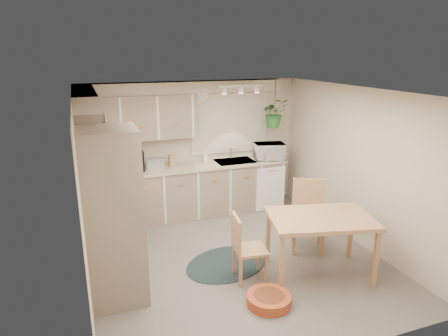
% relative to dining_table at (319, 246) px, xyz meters
% --- Properties ---
extents(floor, '(4.20, 4.20, 0.00)m').
position_rel_dining_table_xyz_m(floor, '(-0.89, 0.75, -0.42)').
color(floor, slate).
rests_on(floor, ground).
extents(ceiling, '(4.20, 4.20, 0.00)m').
position_rel_dining_table_xyz_m(ceiling, '(-0.89, 0.75, 1.98)').
color(ceiling, silver).
rests_on(ceiling, wall_back).
extents(wall_back, '(4.00, 0.04, 2.40)m').
position_rel_dining_table_xyz_m(wall_back, '(-0.89, 2.85, 0.78)').
color(wall_back, '#BEB09D').
rests_on(wall_back, floor).
extents(wall_front, '(4.00, 0.04, 2.40)m').
position_rel_dining_table_xyz_m(wall_front, '(-0.89, -1.35, 0.78)').
color(wall_front, '#BEB09D').
rests_on(wall_front, floor).
extents(wall_left, '(0.04, 4.20, 2.40)m').
position_rel_dining_table_xyz_m(wall_left, '(-2.89, 0.75, 0.78)').
color(wall_left, '#BEB09D').
rests_on(wall_left, floor).
extents(wall_right, '(0.04, 4.20, 2.40)m').
position_rel_dining_table_xyz_m(wall_right, '(1.11, 0.75, 0.78)').
color(wall_right, '#BEB09D').
rests_on(wall_right, floor).
extents(base_cab_left, '(0.60, 1.85, 0.90)m').
position_rel_dining_table_xyz_m(base_cab_left, '(-2.59, 1.63, 0.03)').
color(base_cab_left, gray).
rests_on(base_cab_left, floor).
extents(base_cab_back, '(3.60, 0.60, 0.90)m').
position_rel_dining_table_xyz_m(base_cab_back, '(-1.09, 2.55, 0.03)').
color(base_cab_back, gray).
rests_on(base_cab_back, floor).
extents(counter_left, '(0.64, 1.89, 0.04)m').
position_rel_dining_table_xyz_m(counter_left, '(-2.58, 1.63, 0.50)').
color(counter_left, beige).
rests_on(counter_left, base_cab_left).
extents(counter_back, '(3.64, 0.64, 0.04)m').
position_rel_dining_table_xyz_m(counter_back, '(-1.09, 2.54, 0.50)').
color(counter_back, beige).
rests_on(counter_back, base_cab_back).
extents(oven_stack, '(0.65, 0.65, 2.10)m').
position_rel_dining_table_xyz_m(oven_stack, '(-2.57, 0.38, 0.63)').
color(oven_stack, gray).
rests_on(oven_stack, floor).
extents(wall_oven_face, '(0.02, 0.56, 0.58)m').
position_rel_dining_table_xyz_m(wall_oven_face, '(-2.25, 0.38, 0.63)').
color(wall_oven_face, white).
rests_on(wall_oven_face, oven_stack).
extents(upper_cab_left, '(0.35, 2.00, 0.75)m').
position_rel_dining_table_xyz_m(upper_cab_left, '(-2.72, 1.75, 1.41)').
color(upper_cab_left, gray).
rests_on(upper_cab_left, wall_left).
extents(upper_cab_back, '(2.00, 0.35, 0.75)m').
position_rel_dining_table_xyz_m(upper_cab_back, '(-1.89, 2.68, 1.41)').
color(upper_cab_back, gray).
rests_on(upper_cab_back, wall_back).
extents(soffit_left, '(0.30, 2.00, 0.20)m').
position_rel_dining_table_xyz_m(soffit_left, '(-2.74, 1.75, 1.88)').
color(soffit_left, '#BEB09D').
rests_on(soffit_left, wall_left).
extents(soffit_back, '(3.60, 0.30, 0.20)m').
position_rel_dining_table_xyz_m(soffit_back, '(-1.09, 2.70, 1.88)').
color(soffit_back, '#BEB09D').
rests_on(soffit_back, wall_back).
extents(cooktop, '(0.52, 0.58, 0.02)m').
position_rel_dining_table_xyz_m(cooktop, '(-2.57, 1.05, 0.53)').
color(cooktop, white).
rests_on(cooktop, counter_left).
extents(range_hood, '(0.40, 0.60, 0.14)m').
position_rel_dining_table_xyz_m(range_hood, '(-2.59, 1.05, 0.98)').
color(range_hood, white).
rests_on(range_hood, upper_cab_left).
extents(window_blinds, '(1.40, 0.02, 1.00)m').
position_rel_dining_table_xyz_m(window_blinds, '(-0.19, 2.82, 1.18)').
color(window_blinds, silver).
rests_on(window_blinds, wall_back).
extents(window_frame, '(1.50, 0.02, 1.10)m').
position_rel_dining_table_xyz_m(window_frame, '(-0.19, 2.83, 1.18)').
color(window_frame, beige).
rests_on(window_frame, wall_back).
extents(sink, '(0.70, 0.48, 0.10)m').
position_rel_dining_table_xyz_m(sink, '(-0.19, 2.55, 0.48)').
color(sink, '#A5A7AD').
rests_on(sink, counter_back).
extents(dishwasher_front, '(0.58, 0.02, 0.83)m').
position_rel_dining_table_xyz_m(dishwasher_front, '(0.41, 2.24, 0.01)').
color(dishwasher_front, white).
rests_on(dishwasher_front, base_cab_back).
extents(track_light_bar, '(0.80, 0.04, 0.04)m').
position_rel_dining_table_xyz_m(track_light_bar, '(-0.19, 2.30, 1.91)').
color(track_light_bar, white).
rests_on(track_light_bar, ceiling).
extents(wall_clock, '(0.30, 0.03, 0.30)m').
position_rel_dining_table_xyz_m(wall_clock, '(-0.74, 2.82, 1.76)').
color(wall_clock, gold).
rests_on(wall_clock, wall_back).
extents(dining_table, '(1.50, 1.18, 0.84)m').
position_rel_dining_table_xyz_m(dining_table, '(0.00, 0.00, 0.00)').
color(dining_table, tan).
rests_on(dining_table, floor).
extents(chair_left, '(0.48, 0.48, 0.90)m').
position_rel_dining_table_xyz_m(chair_left, '(-0.90, 0.21, 0.03)').
color(chair_left, tan).
rests_on(chair_left, floor).
extents(chair_back, '(0.66, 0.66, 1.05)m').
position_rel_dining_table_xyz_m(chair_back, '(0.24, 0.66, 0.11)').
color(chair_back, tan).
rests_on(chair_back, floor).
extents(braided_rug, '(1.48, 1.28, 0.01)m').
position_rel_dining_table_xyz_m(braided_rug, '(-1.06, 0.66, -0.41)').
color(braided_rug, black).
rests_on(braided_rug, floor).
extents(pet_bed, '(0.69, 0.69, 0.12)m').
position_rel_dining_table_xyz_m(pet_bed, '(-0.92, -0.39, -0.36)').
color(pet_bed, '#BD3C25').
rests_on(pet_bed, floor).
extents(microwave, '(0.60, 0.41, 0.38)m').
position_rel_dining_table_xyz_m(microwave, '(0.46, 2.45, 0.71)').
color(microwave, white).
rests_on(microwave, counter_back).
extents(soap_bottle, '(0.09, 0.20, 0.09)m').
position_rel_dining_table_xyz_m(soap_bottle, '(-0.72, 2.70, 0.57)').
color(soap_bottle, white).
rests_on(soap_bottle, counter_back).
extents(hanging_plant, '(0.53, 0.57, 0.41)m').
position_rel_dining_table_xyz_m(hanging_plant, '(0.54, 2.45, 1.34)').
color(hanging_plant, '#276126').
rests_on(hanging_plant, ceiling).
extents(coffee_maker, '(0.19, 0.24, 0.34)m').
position_rel_dining_table_xyz_m(coffee_maker, '(-1.96, 2.55, 0.69)').
color(coffee_maker, black).
rests_on(coffee_maker, counter_back).
extents(toaster, '(0.33, 0.23, 0.19)m').
position_rel_dining_table_xyz_m(toaster, '(-1.66, 2.57, 0.61)').
color(toaster, '#A5A7AD').
rests_on(toaster, counter_back).
extents(knife_block, '(0.12, 0.12, 0.21)m').
position_rel_dining_table_xyz_m(knife_block, '(-1.37, 2.60, 0.63)').
color(knife_block, tan).
rests_on(knife_block, counter_back).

